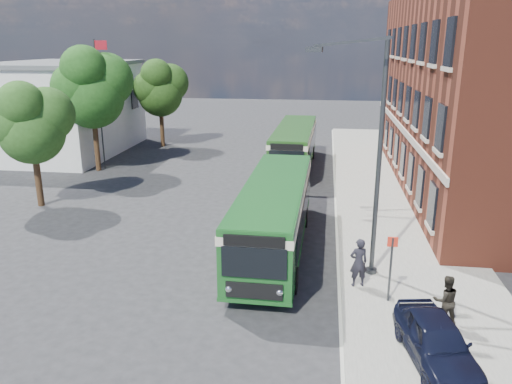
# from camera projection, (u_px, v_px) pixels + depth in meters

# --- Properties ---
(ground) EXTENTS (120.00, 120.00, 0.00)m
(ground) POSITION_uv_depth(u_px,v_px,m) (248.00, 248.00, 22.16)
(ground) COLOR #28272A
(ground) RESTS_ON ground
(pavement) EXTENTS (6.00, 48.00, 0.15)m
(pavement) POSITION_uv_depth(u_px,v_px,m) (389.00, 199.00, 28.80)
(pavement) COLOR gray
(pavement) RESTS_ON ground
(kerb_line) EXTENTS (0.12, 48.00, 0.01)m
(kerb_line) POSITION_uv_depth(u_px,v_px,m) (335.00, 198.00, 29.22)
(kerb_line) COLOR beige
(kerb_line) RESTS_ON ground
(brick_office) EXTENTS (12.10, 26.00, 14.20)m
(brick_office) POSITION_uv_depth(u_px,v_px,m) (510.00, 74.00, 29.68)
(brick_office) COLOR maroon
(brick_office) RESTS_ON ground
(white_building) EXTENTS (9.40, 13.40, 7.30)m
(white_building) POSITION_uv_depth(u_px,v_px,m) (63.00, 108.00, 40.56)
(white_building) COLOR silver
(white_building) RESTS_ON ground
(flagpole) EXTENTS (0.95, 0.10, 9.00)m
(flagpole) POSITION_uv_depth(u_px,v_px,m) (100.00, 100.00, 34.71)
(flagpole) COLOR #333638
(flagpole) RESTS_ON ground
(street_lamp) EXTENTS (2.96, 2.38, 9.00)m
(street_lamp) POSITION_uv_depth(u_px,v_px,m) (369.00, 156.00, 18.24)
(street_lamp) COLOR #333638
(street_lamp) RESTS_ON ground
(bus_stop_sign) EXTENTS (0.35, 0.08, 2.52)m
(bus_stop_sign) POSITION_uv_depth(u_px,v_px,m) (391.00, 265.00, 17.00)
(bus_stop_sign) COLOR #333638
(bus_stop_sign) RESTS_ON ground
(bus_front) EXTENTS (2.76, 11.69, 3.02)m
(bus_front) POSITION_uv_depth(u_px,v_px,m) (274.00, 210.00, 21.58)
(bus_front) COLOR #19551F
(bus_front) RESTS_ON ground
(bus_rear) EXTENTS (2.83, 11.80, 3.02)m
(bus_rear) POSITION_uv_depth(u_px,v_px,m) (294.00, 143.00, 35.90)
(bus_rear) COLOR #23511B
(bus_rear) RESTS_ON ground
(parked_car) EXTENTS (2.19, 4.09, 1.32)m
(parked_car) POSITION_uv_depth(u_px,v_px,m) (436.00, 341.00, 13.87)
(parked_car) COLOR black
(parked_car) RESTS_ON pavement
(pedestrian_a) EXTENTS (0.78, 0.62, 1.86)m
(pedestrian_a) POSITION_uv_depth(u_px,v_px,m) (359.00, 262.00, 18.19)
(pedestrian_a) COLOR black
(pedestrian_a) RESTS_ON pavement
(pedestrian_b) EXTENTS (0.89, 0.74, 1.68)m
(pedestrian_b) POSITION_uv_depth(u_px,v_px,m) (446.00, 300.00, 15.71)
(pedestrian_b) COLOR black
(pedestrian_b) RESTS_ON pavement
(tree_left) EXTENTS (4.10, 3.90, 6.93)m
(tree_left) POSITION_uv_depth(u_px,v_px,m) (31.00, 122.00, 26.59)
(tree_left) COLOR #352213
(tree_left) RESTS_ON ground
(tree_mid) EXTENTS (5.12, 4.87, 8.65)m
(tree_mid) POSITION_uv_depth(u_px,v_px,m) (92.00, 87.00, 33.91)
(tree_mid) COLOR #352213
(tree_mid) RESTS_ON ground
(tree_right) EXTENTS (4.44, 4.22, 7.50)m
(tree_right) POSITION_uv_depth(u_px,v_px,m) (160.00, 88.00, 42.37)
(tree_right) COLOR #352213
(tree_right) RESTS_ON ground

